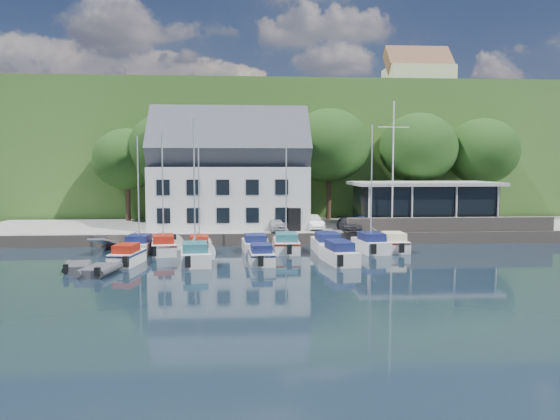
# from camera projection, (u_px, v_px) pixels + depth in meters

# --- Properties ---
(ground) EXTENTS (180.00, 180.00, 0.00)m
(ground) POSITION_uv_depth(u_px,v_px,m) (335.00, 270.00, 34.66)
(ground) COLOR black
(ground) RESTS_ON ground
(quay) EXTENTS (60.00, 13.00, 1.00)m
(quay) POSITION_uv_depth(u_px,v_px,m) (304.00, 230.00, 52.01)
(quay) COLOR #969691
(quay) RESTS_ON ground
(quay_face) EXTENTS (60.00, 0.30, 1.00)m
(quay_face) POSITION_uv_depth(u_px,v_px,m) (313.00, 239.00, 45.55)
(quay_face) COLOR #6F6359
(quay_face) RESTS_ON ground
(hillside) EXTENTS (160.00, 75.00, 16.00)m
(hillside) POSITION_uv_depth(u_px,v_px,m) (275.00, 157.00, 95.63)
(hillside) COLOR #345921
(hillside) RESTS_ON ground
(field_patch) EXTENTS (50.00, 30.00, 0.30)m
(field_patch) POSITION_uv_depth(u_px,v_px,m) (315.00, 115.00, 103.47)
(field_patch) COLOR #5C6633
(field_patch) RESTS_ON hillside
(farmhouse) EXTENTS (10.40, 7.00, 8.20)m
(farmhouse) POSITION_uv_depth(u_px,v_px,m) (418.00, 80.00, 86.22)
(farmhouse) COLOR beige
(farmhouse) RESTS_ON hillside
(harbor_building) EXTENTS (14.40, 8.20, 8.70)m
(harbor_building) POSITION_uv_depth(u_px,v_px,m) (230.00, 179.00, 50.13)
(harbor_building) COLOR silver
(harbor_building) RESTS_ON quay
(club_pavilion) EXTENTS (13.20, 7.20, 4.10)m
(club_pavilion) POSITION_uv_depth(u_px,v_px,m) (423.00, 204.00, 51.07)
(club_pavilion) COLOR black
(club_pavilion) RESTS_ON quay
(seawall) EXTENTS (18.00, 0.50, 1.20)m
(seawall) POSITION_uv_depth(u_px,v_px,m) (451.00, 224.00, 46.69)
(seawall) COLOR #6F6359
(seawall) RESTS_ON quay
(gangway) EXTENTS (1.20, 6.00, 1.40)m
(gangway) POSITION_uv_depth(u_px,v_px,m) (106.00, 251.00, 42.46)
(gangway) COLOR silver
(gangway) RESTS_ON ground
(car_silver) EXTENTS (1.74, 3.45, 1.13)m
(car_silver) POSITION_uv_depth(u_px,v_px,m) (276.00, 225.00, 46.67)
(car_silver) COLOR #B3B3B8
(car_silver) RESTS_ON quay
(car_white) EXTENTS (2.10, 3.98, 1.25)m
(car_white) POSITION_uv_depth(u_px,v_px,m) (311.00, 222.00, 48.39)
(car_white) COLOR silver
(car_white) RESTS_ON quay
(car_dgrey) EXTENTS (1.73, 3.95, 1.13)m
(car_dgrey) POSITION_uv_depth(u_px,v_px,m) (349.00, 224.00, 47.09)
(car_dgrey) COLOR #2A2A2E
(car_dgrey) RESTS_ON quay
(car_blue) EXTENTS (2.07, 3.85, 1.25)m
(car_blue) POSITION_uv_depth(u_px,v_px,m) (360.00, 222.00, 48.49)
(car_blue) COLOR #32419A
(car_blue) RESTS_ON quay
(flagpole) EXTENTS (2.67, 0.20, 11.11)m
(flagpole) POSITION_uv_depth(u_px,v_px,m) (393.00, 166.00, 46.75)
(flagpole) COLOR silver
(flagpole) RESTS_ON quay
(tree_0) EXTENTS (6.86, 6.86, 9.37)m
(tree_0) POSITION_uv_depth(u_px,v_px,m) (127.00, 175.00, 55.37)
(tree_0) COLOR black
(tree_0) RESTS_ON quay
(tree_1) EXTENTS (7.93, 7.93, 10.84)m
(tree_1) POSITION_uv_depth(u_px,v_px,m) (168.00, 168.00, 54.42)
(tree_1) COLOR black
(tree_1) RESTS_ON quay
(tree_2) EXTENTS (7.40, 7.40, 10.12)m
(tree_2) POSITION_uv_depth(u_px,v_px,m) (263.00, 171.00, 56.00)
(tree_2) COLOR black
(tree_2) RESTS_ON quay
(tree_3) EXTENTS (8.42, 8.42, 11.50)m
(tree_3) POSITION_uv_depth(u_px,v_px,m) (329.00, 164.00, 56.55)
(tree_3) COLOR black
(tree_3) RESTS_ON quay
(tree_4) EXTENTS (8.13, 8.13, 11.11)m
(tree_4) POSITION_uv_depth(u_px,v_px,m) (418.00, 166.00, 57.09)
(tree_4) COLOR black
(tree_4) RESTS_ON quay
(tree_5) EXTENTS (7.78, 7.78, 10.63)m
(tree_5) POSITION_uv_depth(u_px,v_px,m) (481.00, 168.00, 58.16)
(tree_5) COLOR black
(tree_5) RESTS_ON quay
(boat_r1_0) EXTENTS (2.36, 5.64, 8.63)m
(boat_r1_0) POSITION_uv_depth(u_px,v_px,m) (138.00, 196.00, 41.18)
(boat_r1_0) COLOR silver
(boat_r1_0) RESTS_ON ground
(boat_r1_1) EXTENTS (2.89, 6.31, 8.82)m
(boat_r1_1) POSITION_uv_depth(u_px,v_px,m) (163.00, 195.00, 40.86)
(boat_r1_1) COLOR silver
(boat_r1_1) RESTS_ON ground
(boat_r1_2) EXTENTS (1.90, 5.24, 8.44)m
(boat_r1_2) POSITION_uv_depth(u_px,v_px,m) (199.00, 198.00, 40.94)
(boat_r1_2) COLOR silver
(boat_r1_2) RESTS_ON ground
(boat_r1_3) EXTENTS (2.42, 5.52, 1.38)m
(boat_r1_3) POSITION_uv_depth(u_px,v_px,m) (255.00, 243.00, 41.97)
(boat_r1_3) COLOR silver
(boat_r1_3) RESTS_ON ground
(boat_r1_4) EXTENTS (2.23, 5.96, 9.09)m
(boat_r1_4) POSITION_uv_depth(u_px,v_px,m) (286.00, 193.00, 41.58)
(boat_r1_4) COLOR silver
(boat_r1_4) RESTS_ON ground
(boat_r1_5) EXTENTS (2.18, 6.60, 1.55)m
(boat_r1_5) POSITION_uv_depth(u_px,v_px,m) (327.00, 242.00, 41.74)
(boat_r1_5) COLOR silver
(boat_r1_5) RESTS_ON ground
(boat_r1_6) EXTENTS (2.75, 5.99, 9.28)m
(boat_r1_6) POSITION_uv_depth(u_px,v_px,m) (371.00, 192.00, 41.59)
(boat_r1_6) COLOR silver
(boat_r1_6) RESTS_ON ground
(boat_r1_7) EXTENTS (2.14, 5.77, 1.46)m
(boat_r1_7) POSITION_uv_depth(u_px,v_px,m) (393.00, 241.00, 42.53)
(boat_r1_7) COLOR silver
(boat_r1_7) RESTS_ON ground
(boat_r2_0) EXTENTS (2.48, 5.08, 1.41)m
(boat_r2_0) POSITION_uv_depth(u_px,v_px,m) (127.00, 254.00, 36.61)
(boat_r2_0) COLOR silver
(boat_r2_0) RESTS_ON ground
(boat_r2_1) EXTENTS (2.79, 6.00, 9.17)m
(boat_r2_1) POSITION_uv_depth(u_px,v_px,m) (194.00, 196.00, 36.44)
(boat_r2_1) COLOR silver
(boat_r2_1) RESTS_ON ground
(boat_r2_2) EXTENTS (2.01, 4.89, 1.38)m
(boat_r2_2) POSITION_uv_depth(u_px,v_px,m) (261.00, 254.00, 36.91)
(boat_r2_2) COLOR silver
(boat_r2_2) RESTS_ON ground
(boat_r2_3) EXTENTS (2.69, 6.52, 1.55)m
(boat_r2_3) POSITION_uv_depth(u_px,v_px,m) (339.00, 252.00, 37.26)
(boat_r2_3) COLOR silver
(boat_r2_3) RESTS_ON ground
(dinghy_0) EXTENTS (2.36, 3.25, 0.68)m
(dinghy_0) POSITION_uv_depth(u_px,v_px,m) (77.00, 266.00, 34.38)
(dinghy_0) COLOR #323337
(dinghy_0) RESTS_ON ground
(dinghy_1) EXTENTS (2.39, 3.37, 0.72)m
(dinghy_1) POSITION_uv_depth(u_px,v_px,m) (99.00, 269.00, 33.24)
(dinghy_1) COLOR #323337
(dinghy_1) RESTS_ON ground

